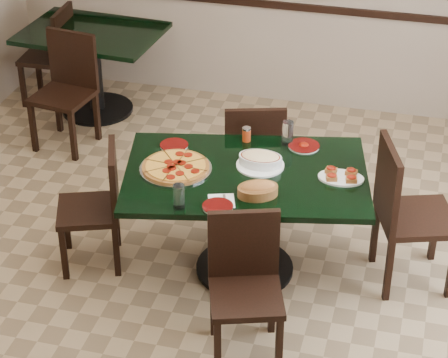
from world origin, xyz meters
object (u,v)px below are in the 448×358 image
(back_table, at_px, (93,56))
(chair_left, at_px, (100,201))
(back_chair_left, at_px, (54,50))
(chair_near, at_px, (245,278))
(main_table, at_px, (246,197))
(chair_right, at_px, (404,207))
(back_chair_near, at_px, (67,84))
(bruschetta_platter, at_px, (341,176))
(bread_basket, at_px, (258,189))
(lasagna_casserole, at_px, (260,160))
(chair_far, at_px, (254,153))
(pepperoni_pizza, at_px, (176,167))

(back_table, height_order, chair_left, chair_left)
(back_table, height_order, back_chair_left, back_chair_left)
(back_chair_left, bearing_deg, chair_near, 39.26)
(chair_near, bearing_deg, main_table, 84.50)
(chair_right, bearing_deg, back_chair_near, 48.13)
(main_table, height_order, bruschetta_platter, bruschetta_platter)
(back_table, distance_m, back_chair_left, 0.42)
(chair_near, distance_m, bruschetta_platter, 0.92)
(chair_right, bearing_deg, main_table, 80.45)
(back_chair_left, bearing_deg, chair_right, 57.75)
(back_chair_near, distance_m, back_chair_left, 0.77)
(chair_near, distance_m, chair_right, 1.17)
(bruschetta_platter, bearing_deg, chair_near, -120.57)
(main_table, relative_size, back_chair_near, 1.80)
(chair_left, bearing_deg, chair_right, 78.18)
(back_chair_near, distance_m, bruschetta_platter, 2.70)
(main_table, distance_m, back_chair_left, 2.97)
(bread_basket, height_order, bruschetta_platter, bread_basket)
(lasagna_casserole, xyz_separation_m, bread_basket, (0.06, -0.33, -0.01))
(back_table, height_order, bruschetta_platter, bruschetta_platter)
(main_table, relative_size, chair_far, 1.87)
(main_table, distance_m, lasagna_casserole, 0.26)
(back_chair_left, distance_m, bread_basket, 3.24)
(main_table, xyz_separation_m, chair_right, (0.97, 0.15, -0.01))
(chair_near, xyz_separation_m, pepperoni_pizza, (-0.59, 0.62, 0.28))
(pepperoni_pizza, height_order, bread_basket, bread_basket)
(chair_near, distance_m, lasagna_casserole, 0.85)
(back_table, height_order, pepperoni_pizza, pepperoni_pizza)
(chair_right, height_order, bread_basket, chair_right)
(main_table, xyz_separation_m, back_table, (-1.80, 1.90, -0.04))
(back_table, distance_m, chair_far, 2.09)
(chair_far, height_order, back_chair_near, back_chair_near)
(chair_far, relative_size, back_chair_left, 1.02)
(main_table, bearing_deg, chair_left, 176.38)
(bread_basket, bearing_deg, chair_far, 78.53)
(back_chair_left, bearing_deg, chair_far, 55.78)
(back_table, xyz_separation_m, lasagna_casserole, (1.86, -1.80, 0.27))
(back_chair_left, bearing_deg, bruschetta_platter, 53.23)
(back_table, bearing_deg, bruschetta_platter, -33.44)
(chair_left, xyz_separation_m, lasagna_casserole, (1.00, 0.24, 0.32))
(chair_left, distance_m, back_chair_left, 2.48)
(back_chair_near, bearing_deg, main_table, -28.56)
(chair_far, bearing_deg, back_chair_near, -38.67)
(chair_right, distance_m, pepperoni_pizza, 1.44)
(lasagna_casserole, bearing_deg, back_table, 135.71)
(pepperoni_pizza, bearing_deg, back_chair_left, 130.54)
(chair_right, xyz_separation_m, back_chair_near, (-2.76, 1.19, -0.04))
(chair_far, xyz_separation_m, bread_basket, (0.23, -0.91, 0.29))
(main_table, relative_size, bruschetta_platter, 5.76)
(chair_left, relative_size, back_chair_left, 0.97)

